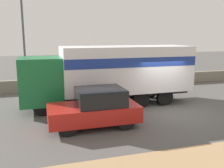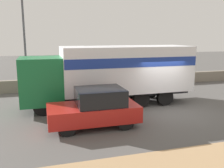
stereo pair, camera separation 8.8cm
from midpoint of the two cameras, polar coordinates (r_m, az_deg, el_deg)
ground_plane at (r=13.30m, az=13.00°, el=-6.10°), size 80.00×80.00×0.00m
stone_wall_backdrop at (r=19.28m, az=3.19°, el=0.78°), size 60.00×0.35×0.84m
street_lamp at (r=17.62m, az=-19.41°, el=12.29°), size 0.56×0.28×7.72m
box_truck at (r=13.80m, az=0.54°, el=3.08°), size 9.26×2.55×3.27m
car_hatchback at (r=10.75m, az=-3.61°, el=-5.45°), size 3.83×1.87×1.65m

